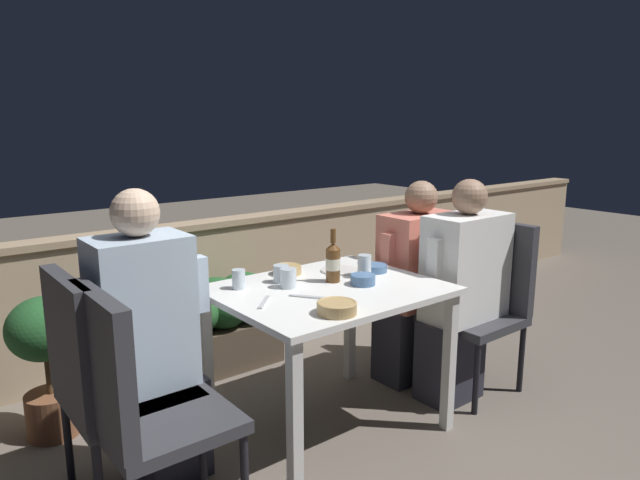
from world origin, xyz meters
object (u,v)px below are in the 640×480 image
(chair_left_near, at_px, (134,396))
(beer_bottle, at_px, (333,262))
(person_blue_shirt, at_px, (151,340))
(potted_plant, at_px, (46,352))
(chair_right_far, at_px, (438,280))
(person_coral_top, at_px, (414,282))
(chair_right_near, at_px, (484,292))
(chair_left_far, at_px, (100,372))
(person_white_polo, at_px, (461,291))

(chair_left_near, distance_m, beer_bottle, 1.15)
(person_blue_shirt, height_order, potted_plant, person_blue_shirt)
(chair_left_near, bearing_deg, beer_bottle, 10.93)
(chair_left_near, height_order, potted_plant, chair_left_near)
(chair_right_far, xyz_separation_m, person_coral_top, (-0.22, 0.00, 0.03))
(chair_right_near, bearing_deg, chair_left_near, 179.66)
(chair_left_far, bearing_deg, beer_bottle, -3.58)
(chair_left_near, relative_size, chair_right_near, 1.00)
(chair_right_far, bearing_deg, potted_plant, 163.16)
(person_white_polo, height_order, beer_bottle, person_white_polo)
(chair_right_far, bearing_deg, person_white_polo, -121.81)
(chair_right_near, distance_m, chair_right_far, 0.33)
(person_blue_shirt, bearing_deg, potted_plant, 111.53)
(person_blue_shirt, bearing_deg, person_white_polo, -10.18)
(beer_bottle, bearing_deg, chair_left_far, 176.42)
(chair_left_far, bearing_deg, person_coral_top, 1.04)
(person_white_polo, bearing_deg, chair_right_far, 58.19)
(person_blue_shirt, height_order, chair_right_far, person_blue_shirt)
(chair_right_near, bearing_deg, chair_left_far, 171.91)
(chair_left_near, distance_m, potted_plant, 0.96)
(chair_left_near, bearing_deg, person_blue_shirt, 57.02)
(chair_left_near, relative_size, potted_plant, 1.36)
(chair_right_far, relative_size, person_coral_top, 0.81)
(person_blue_shirt, distance_m, person_white_polo, 1.66)
(chair_left_far, relative_size, beer_bottle, 3.64)
(person_coral_top, height_order, potted_plant, person_coral_top)
(person_blue_shirt, distance_m, potted_plant, 0.75)
(chair_left_far, distance_m, person_coral_top, 1.83)
(beer_bottle, bearing_deg, chair_right_far, 6.38)
(person_white_polo, bearing_deg, person_coral_top, 92.54)
(person_coral_top, xyz_separation_m, potted_plant, (-1.88, 0.64, -0.15))
(potted_plant, bearing_deg, beer_bottle, -32.20)
(chair_left_far, height_order, chair_right_far, same)
(person_blue_shirt, bearing_deg, chair_right_near, -9.01)
(potted_plant, bearing_deg, chair_left_far, -85.76)
(beer_bottle, bearing_deg, potted_plant, 147.80)
(person_white_polo, height_order, chair_right_far, person_white_polo)
(chair_left_near, bearing_deg, chair_left_far, 96.42)
(beer_bottle, xyz_separation_m, potted_plant, (-1.17, 0.74, -0.41))
(potted_plant, bearing_deg, person_blue_shirt, -68.47)
(person_blue_shirt, xyz_separation_m, chair_right_far, (1.84, 0.03, -0.08))
(beer_bottle, bearing_deg, chair_left_near, -169.07)
(potted_plant, bearing_deg, chair_right_near, -24.48)
(person_white_polo, relative_size, potted_plant, 1.73)
(chair_left_far, xyz_separation_m, chair_right_near, (2.06, -0.29, 0.00))
(person_coral_top, distance_m, potted_plant, 1.99)
(chair_left_near, distance_m, person_white_polo, 1.82)
(chair_right_far, height_order, person_coral_top, person_coral_top)
(person_coral_top, bearing_deg, beer_bottle, -171.70)
(chair_left_far, distance_m, potted_plant, 0.68)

